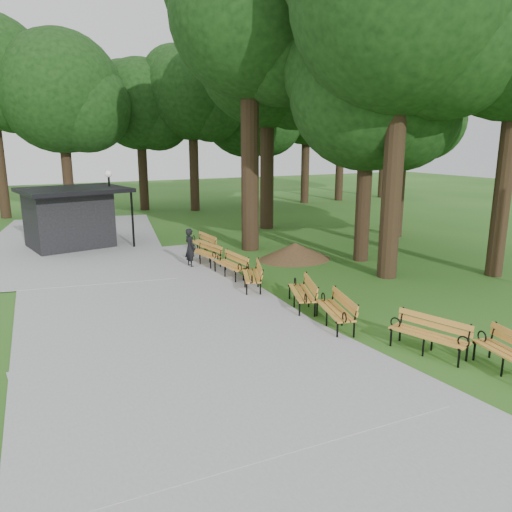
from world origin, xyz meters
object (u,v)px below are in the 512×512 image
dirt_mound (295,251)px  bench_0 (512,356)px  person (190,248)px  lawn_tree_5 (405,105)px  bench_3 (302,293)px  lamp_post (110,192)px  bench_6 (205,254)px  lawn_tree_2 (250,18)px  bench_2 (335,311)px  bench_4 (252,276)px  bench_1 (428,336)px  lawn_tree_4 (268,55)px  lawn_tree_1 (369,91)px  bench_7 (202,244)px  bench_5 (230,265)px  kiosk (69,218)px

dirt_mound → bench_0: size_ratio=1.37×
person → lawn_tree_5: 13.02m
bench_3 → lawn_tree_5: lawn_tree_5 is taller
lamp_post → bench_6: (2.54, -5.85, -2.04)m
bench_3 → lawn_tree_2: 12.34m
lawn_tree_5 → person: bearing=-173.9°
person → lamp_post: 6.48m
bench_2 → bench_4: same height
bench_1 → lamp_post: bearing=175.7°
lawn_tree_4 → lamp_post: bearing=-177.2°
dirt_mound → lawn_tree_5: size_ratio=0.28×
person → bench_0: (3.09, -11.69, -0.32)m
bench_1 → bench_6: (-1.69, 10.21, 0.00)m
lawn_tree_5 → lamp_post: bearing=160.8°
bench_4 → bench_1: bearing=33.8°
person → lawn_tree_2: lawn_tree_2 is taller
dirt_mound → bench_0: 11.02m
bench_2 → bench_3: 1.69m
dirt_mound → lawn_tree_5: lawn_tree_5 is taller
lawn_tree_2 → lawn_tree_4: bearing=54.8°
bench_3 → lawn_tree_2: lawn_tree_2 is taller
lawn_tree_2 → lawn_tree_1: bearing=-50.5°
dirt_mound → lawn_tree_2: (-0.85, 2.53, 9.40)m
bench_0 → bench_3: size_ratio=1.00×
bench_2 → lawn_tree_5: lawn_tree_5 is taller
bench_2 → lawn_tree_5: bearing=146.6°
lawn_tree_4 → lawn_tree_5: (4.90, -5.14, -2.70)m
bench_0 → bench_2: 4.31m
bench_3 → lawn_tree_4: bearing=177.3°
bench_1 → bench_2: bearing=-177.5°
bench_6 → bench_7: bearing=153.5°
lamp_post → bench_5: (2.71, -8.01, -2.04)m
dirt_mound → lawn_tree_4: size_ratio=0.20×
bench_2 → lawn_tree_5: size_ratio=0.21×
bench_2 → lawn_tree_4: (5.32, 14.11, 8.78)m
dirt_mound → bench_4: 4.50m
bench_6 → bench_7: (0.57, 1.86, 0.00)m
bench_6 → bench_7: 1.94m
bench_6 → lawn_tree_1: 8.97m
kiosk → lawn_tree_2: lawn_tree_2 is taller
person → bench_7: (1.21, 1.96, -0.32)m
person → dirt_mound: person is taller
bench_4 → lawn_tree_1: lawn_tree_1 is taller
bench_0 → lawn_tree_1: 11.99m
bench_2 → lawn_tree_2: 13.48m
bench_7 → lawn_tree_2: size_ratio=0.14×
bench_1 → bench_5: size_ratio=1.00×
bench_3 → lawn_tree_2: size_ratio=0.14×
dirt_mound → bench_5: 3.74m
bench_1 → bench_4: 6.60m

